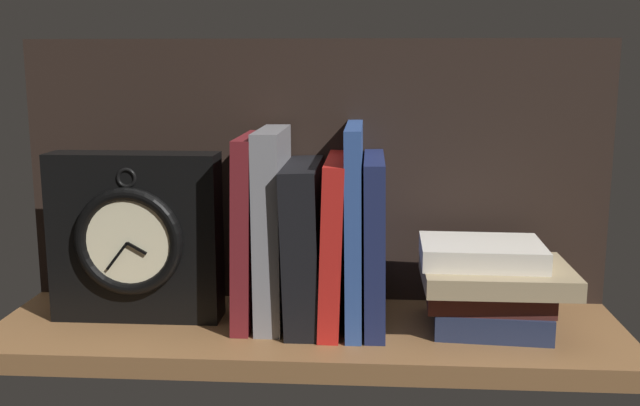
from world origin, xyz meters
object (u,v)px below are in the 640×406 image
book_gray_chess (273,226)px  book_black_skeptic (305,243)px  book_red_requiem (334,241)px  book_stack_side (489,284)px  book_blue_modern (354,225)px  book_maroon_dawkins (249,229)px  book_navy_bierce (374,241)px  framed_clock (135,237)px

book_gray_chess → book_black_skeptic: book_gray_chess is taller
book_red_requiem → book_stack_side: 19.24cm
book_red_requiem → book_blue_modern: 3.14cm
book_red_requiem → book_black_skeptic: bearing=180.0°
book_maroon_dawkins → book_gray_chess: size_ratio=0.97×
book_black_skeptic → book_navy_bierce: 8.44cm
book_navy_bierce → book_red_requiem: bearing=180.0°
book_navy_bierce → book_maroon_dawkins: bearing=180.0°
book_maroon_dawkins → book_black_skeptic: 7.03cm
book_black_skeptic → book_navy_bierce: book_navy_bierce is taller
book_black_skeptic → framed_clock: framed_clock is taller
book_blue_modern → framed_clock: bearing=-177.9°
book_gray_chess → book_navy_bierce: (12.34, 0.00, -1.61)cm
book_gray_chess → book_navy_bierce: book_gray_chess is taller
book_black_skeptic → framed_clock: size_ratio=0.94×
book_blue_modern → book_navy_bierce: bearing=0.0°
book_gray_chess → book_stack_side: bearing=-2.6°
book_blue_modern → framed_clock: size_ratio=1.17×
book_black_skeptic → book_stack_side: bearing=-3.1°
book_maroon_dawkins → book_blue_modern: size_ratio=0.95×
book_stack_side → book_blue_modern: bearing=175.8°
framed_clock → book_maroon_dawkins: bearing=4.1°
book_blue_modern → book_gray_chess: bearing=180.0°
book_navy_bierce → book_stack_side: (13.72, -1.18, -4.85)cm
book_black_skeptic → book_maroon_dawkins: bearing=180.0°
book_black_skeptic → framed_clock: bearing=-177.3°
book_black_skeptic → book_navy_bierce: (8.43, 0.00, 0.44)cm
book_maroon_dawkins → framed_clock: book_maroon_dawkins is taller
book_maroon_dawkins → framed_clock: size_ratio=1.10×
book_blue_modern → book_navy_bierce: size_ratio=1.18×
book_blue_modern → book_stack_side: size_ratio=1.37×
book_maroon_dawkins → book_blue_modern: (12.84, 0.00, 0.65)cm
book_black_skeptic → book_navy_bierce: size_ratio=0.96×
framed_clock → book_stack_side: bearing=-0.3°
book_black_skeptic → book_blue_modern: book_blue_modern is taller
book_gray_chess → book_blue_modern: size_ratio=0.98×
book_maroon_dawkins → book_gray_chess: bearing=0.0°
book_maroon_dawkins → book_stack_side: size_ratio=1.29×
book_maroon_dawkins → book_navy_bierce: size_ratio=1.12×
book_black_skeptic → book_stack_side: 22.62cm
book_gray_chess → book_black_skeptic: 4.41cm
book_black_skeptic → book_blue_modern: bearing=0.0°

